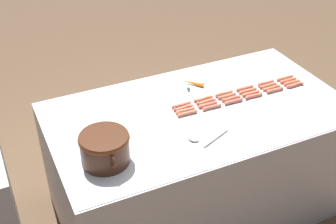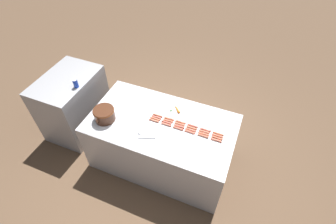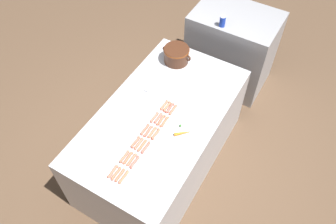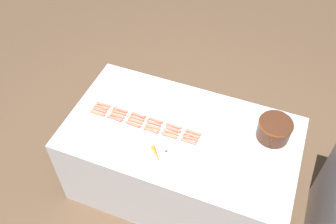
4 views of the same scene
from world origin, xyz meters
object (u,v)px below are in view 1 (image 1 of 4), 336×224
Objects in this scene: hot_dog_9 at (231,99)px; hot_dog_16 at (206,102)px; hot_dog_17 at (184,108)px; hot_dog_3 at (234,101)px; hot_dog_20 at (245,88)px; hot_dog_8 at (251,93)px; carrot at (192,83)px; hot_dog_0 at (295,85)px; hot_dog_12 at (288,80)px; hot_dog_11 at (185,110)px; hot_dog_5 at (187,113)px; hot_dog_18 at (285,78)px; hot_dog_21 at (224,93)px; serving_spoon at (201,139)px; hot_dog_4 at (212,107)px; hot_dog_13 at (268,85)px; hot_dog_14 at (248,91)px; hot_dog_22 at (203,99)px; bean_pot at (105,147)px; hot_dog_10 at (208,105)px; hot_dog_1 at (275,90)px; hot_dog_7 at (272,88)px; hot_dog_6 at (292,83)px; hot_dog_19 at (266,83)px; hot_dog_23 at (181,105)px; hot_dog_2 at (254,96)px; hot_dog_15 at (227,96)px.

hot_dog_9 is 0.17m from hot_dog_16.
hot_dog_3 is at bearing -102.20° from hot_dog_17.
hot_dog_20 is (0.04, -0.32, 0.00)m from hot_dog_16.
carrot reaches higher than hot_dog_8.
hot_dog_0 and hot_dog_12 have the same top height.
hot_dog_11 and hot_dog_17 have the same top height.
hot_dog_5 is at bearing 102.03° from hot_dog_20.
hot_dog_18 is 1.00× the size of hot_dog_21.
serving_spoon is at bearing 110.41° from hot_dog_12.
hot_dog_3 is at bearing 98.23° from hot_dog_12.
hot_dog_18 is at bearing -82.92° from hot_dog_5.
hot_dog_4 is 1.00× the size of hot_dog_13.
hot_dog_20 is at bearing -1.31° from hot_dog_14.
hot_dog_5 is at bearing 97.08° from hot_dog_18.
hot_dog_5 is at bearing 95.28° from hot_dog_9.
hot_dog_22 is 0.41× the size of bean_pot.
hot_dog_8 is at bearing -76.97° from hot_dog_3.
hot_dog_10 is 0.28m from carrot.
hot_dog_12 is at bearing -79.25° from bean_pot.
serving_spoon is at bearing 109.83° from hot_dog_1.
hot_dog_7 is 0.34m from hot_dog_21.
hot_dog_10 and hot_dog_13 have the same top height.
hot_dog_9 is 1.00× the size of hot_dog_20.
hot_dog_13 and hot_dog_22 have the same top height.
hot_dog_8 is 0.61m from serving_spoon.
hot_dog_6 is 0.18m from hot_dog_19.
bean_pot is at bearing 123.10° from carrot.
hot_dog_6 is at bearing -102.12° from hot_dog_13.
hot_dog_8 is 1.00× the size of hot_dog_10.
hot_dog_23 is (0.07, -0.01, 0.00)m from hot_dog_11.
hot_dog_6 and hot_dog_8 have the same top height.
hot_dog_12 is at bearing -94.56° from hot_dog_21.
bean_pot is at bearing 107.27° from hot_dog_10.
hot_dog_14 is at bearing -89.79° from hot_dog_17.
hot_dog_22 is at bearing 86.60° from hot_dog_12.
hot_dog_13 and hot_dog_21 have the same top height.
hot_dog_23 is at bearing 77.72° from hot_dog_2.
hot_dog_10 is at bearing -72.73° from bean_pot.
carrot is at bearing -3.29° from hot_dog_4.
hot_dog_19 is (0.07, -0.33, 0.00)m from hot_dog_9.
hot_dog_1 and hot_dog_13 have the same top height.
hot_dog_14 is at bearing 89.76° from hot_dog_12.
bean_pot reaches higher than hot_dog_21.
hot_dog_0 is 1.00× the size of hot_dog_7.
hot_dog_5 is at bearing 101.21° from hot_dog_10.
hot_dog_6 is 1.00× the size of hot_dog_15.
hot_dog_1 is 0.18m from hot_dog_14.
hot_dog_16 is at bearing 89.89° from hot_dog_12.
serving_spoon is at bearing 114.88° from hot_dog_13.
hot_dog_23 is (0.11, 0.66, 0.00)m from hot_dog_1.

